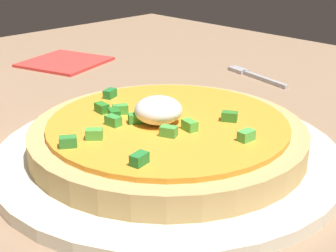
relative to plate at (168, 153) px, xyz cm
name	(u,v)px	position (x,y,z in cm)	size (l,w,h in cm)	color
dining_table	(174,124)	(-7.49, 8.23, -1.75)	(98.18, 84.29, 2.45)	#947558
plate	(168,153)	(0.00, 0.00, 0.00)	(29.08, 29.08, 1.05)	silver
pizza	(168,134)	(-0.01, -0.04, 1.78)	(23.01, 23.01, 4.67)	tan
fork	(253,75)	(-9.70, 25.27, -0.28)	(10.70, 3.20, 0.50)	#B7B7BC
napkin	(65,62)	(-33.03, 11.36, -0.33)	(10.47, 10.47, 0.40)	red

